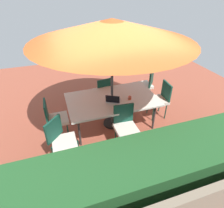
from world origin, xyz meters
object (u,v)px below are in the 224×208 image
(chair_north, at_px, (125,125))
(cup, at_px, (130,98))
(chair_east, at_px, (54,117))
(chair_southwest, at_px, (146,84))
(chair_northeast, at_px, (61,139))
(chair_south, at_px, (103,91))
(patio_umbrella, at_px, (112,30))
(chair_west, at_px, (160,98))
(laptop, at_px, (113,100))
(dining_table, at_px, (112,100))

(chair_north, height_order, cup, chair_north)
(chair_east, distance_m, chair_north, 1.61)
(chair_southwest, distance_m, chair_north, 2.07)
(chair_southwest, bearing_deg, chair_northeast, -17.82)
(chair_southwest, xyz_separation_m, chair_north, (1.30, 1.60, 0.00))
(chair_north, distance_m, cup, 0.75)
(chair_south, bearing_deg, chair_north, 83.31)
(patio_umbrella, xyz_separation_m, chair_east, (1.38, 0.02, -1.78))
(chair_east, bearing_deg, cup, -93.71)
(chair_west, bearing_deg, laptop, -81.01)
(patio_umbrella, relative_size, chair_north, 3.42)
(chair_east, xyz_separation_m, chair_northeast, (-0.07, 0.77, 0.00))
(dining_table, relative_size, chair_south, 2.17)
(laptop, bearing_deg, cup, -153.80)
(chair_west, distance_m, chair_north, 1.48)
(laptop, bearing_deg, chair_northeast, 55.90)
(chair_south, relative_size, cup, 11.92)
(chair_north, relative_size, laptop, 2.45)
(chair_northeast, height_order, laptop, laptop)
(laptop, bearing_deg, patio_umbrella, -69.32)
(chair_west, xyz_separation_m, cup, (0.93, 0.13, 0.26))
(chair_south, distance_m, cup, 1.08)
(patio_umbrella, xyz_separation_m, chair_south, (-0.01, -0.81, -1.78))
(laptop, bearing_deg, chair_east, 23.83)
(chair_southwest, distance_m, cup, 1.40)
(chair_west, relative_size, chair_north, 1.00)
(chair_east, xyz_separation_m, chair_south, (-1.39, -0.83, 0.00))
(chair_north, distance_m, laptop, 0.68)
(chair_east, distance_m, laptop, 1.39)
(cup, bearing_deg, dining_table, -23.52)
(chair_north, bearing_deg, chair_southwest, 55.27)
(dining_table, distance_m, chair_north, 0.80)
(chair_west, bearing_deg, chair_north, -55.81)
(cup, bearing_deg, patio_umbrella, -23.52)
(chair_west, distance_m, chair_northeast, 2.73)
(chair_south, xyz_separation_m, cup, (-0.38, 0.98, 0.26))
(chair_northeast, bearing_deg, dining_table, -15.69)
(chair_south, bearing_deg, chair_west, 139.38)
(chair_east, relative_size, chair_south, 1.00)
(chair_west, height_order, chair_north, same)
(patio_umbrella, xyz_separation_m, chair_west, (-1.32, 0.04, -1.78))
(patio_umbrella, distance_m, chair_south, 1.96)
(chair_north, xyz_separation_m, laptop, (0.06, -0.63, 0.27))
(chair_south, height_order, cup, chair_south)
(chair_east, relative_size, laptop, 2.45)
(patio_umbrella, bearing_deg, chair_southwest, -148.30)
(chair_southwest, height_order, laptop, laptop)
(chair_south, xyz_separation_m, laptop, (0.03, 0.95, 0.27))
(patio_umbrella, xyz_separation_m, cup, (-0.39, 0.17, -1.52))
(patio_umbrella, relative_size, chair_northeast, 3.42)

